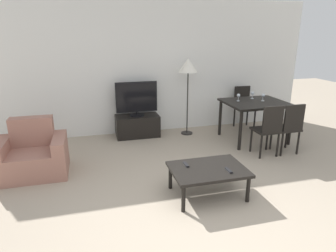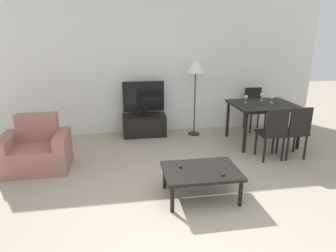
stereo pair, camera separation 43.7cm
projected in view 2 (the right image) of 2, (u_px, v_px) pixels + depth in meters
ground_plane at (194, 231)px, 3.26m from camera, size 18.00×18.00×0.00m
wall_back at (154, 68)px, 6.17m from camera, size 7.11×0.06×2.70m
armchair at (37, 151)px, 4.68m from camera, size 0.99×0.73×0.83m
tv_stand at (144, 125)px, 6.20m from camera, size 0.88×0.46×0.44m
tv at (144, 98)px, 6.02m from camera, size 0.83×0.29×0.69m
coffee_table at (201, 173)px, 3.84m from camera, size 0.97×0.69×0.39m
dining_table at (263, 109)px, 5.65m from camera, size 1.16×0.99×0.77m
dining_chair_near at (273, 131)px, 4.91m from camera, size 0.40×0.40×0.91m
dining_chair_far at (254, 107)px, 6.48m from camera, size 0.40×0.40×0.91m
dining_chair_near_right at (296, 130)px, 4.98m from camera, size 0.40×0.40×0.91m
floor_lamp at (196, 68)px, 5.89m from camera, size 0.39×0.39×1.57m
remote_primary at (179, 165)px, 3.93m from camera, size 0.04×0.15×0.02m
remote_secondary at (221, 173)px, 3.72m from camera, size 0.04×0.15×0.02m
wine_glass_left at (262, 95)px, 5.85m from camera, size 0.07×0.07×0.15m
wine_glass_center at (272, 98)px, 5.65m from camera, size 0.07×0.07×0.15m
wine_glass_right at (246, 97)px, 5.68m from camera, size 0.07×0.07×0.15m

